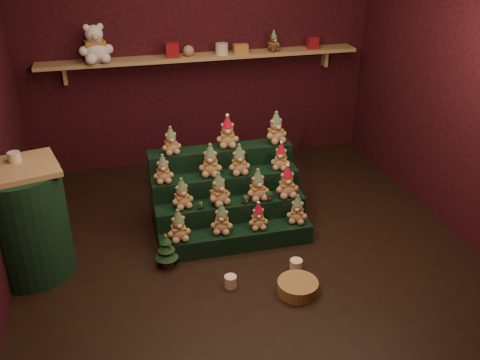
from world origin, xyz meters
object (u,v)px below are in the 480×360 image
object	(u,v)px
mini_christmas_tree	(166,250)
mug_left	(231,281)
riser_tier_front	(237,239)
snow_globe_b	(245,199)
side_table	(25,222)
snow_globe_a	(201,205)
wicker_basket	(298,287)
snow_globe_c	(269,196)
white_bear	(94,38)
mug_right	(296,265)
brown_bear	(274,41)

from	to	relation	value
mini_christmas_tree	mug_left	xyz separation A→B (m)	(0.47, -0.42, -0.11)
riser_tier_front	snow_globe_b	bearing A→B (deg)	52.64
side_table	mini_christmas_tree	distance (m)	1.18
snow_globe_a	snow_globe_b	xyz separation A→B (m)	(0.42, 0.00, 0.01)
mini_christmas_tree	mug_left	world-z (taller)	mini_christmas_tree
mini_christmas_tree	wicker_basket	xyz separation A→B (m)	(0.98, -0.62, -0.11)
snow_globe_c	mini_christmas_tree	world-z (taller)	snow_globe_c
mug_left	side_table	bearing A→B (deg)	158.23
snow_globe_c	white_bear	world-z (taller)	white_bear
snow_globe_a	side_table	world-z (taller)	side_table
mini_christmas_tree	mug_right	world-z (taller)	mini_christmas_tree
snow_globe_b	snow_globe_c	distance (m)	0.23
snow_globe_a	white_bear	distance (m)	2.20
snow_globe_c	white_bear	distance (m)	2.50
snow_globe_c	side_table	world-z (taller)	side_table
snow_globe_b	mug_right	distance (m)	0.78
brown_bear	mini_christmas_tree	bearing A→B (deg)	-142.34
brown_bear	snow_globe_b	bearing A→B (deg)	-128.84
mini_christmas_tree	mug_right	bearing A→B (deg)	-17.94
riser_tier_front	snow_globe_b	distance (m)	0.37
snow_globe_b	side_table	bearing A→B (deg)	-177.84
riser_tier_front	wicker_basket	distance (m)	0.81
snow_globe_c	mini_christmas_tree	size ratio (longest dim) A/B	0.28
snow_globe_b	mug_left	size ratio (longest dim) A/B	0.86
snow_globe_c	white_bear	xyz separation A→B (m)	(-1.42, 1.69, 1.16)
riser_tier_front	side_table	size ratio (longest dim) A/B	1.42
mug_left	wicker_basket	bearing A→B (deg)	-21.81
snow_globe_b	snow_globe_c	size ratio (longest dim) A/B	0.93
mini_christmas_tree	snow_globe_a	bearing A→B (deg)	38.63
snow_globe_b	wicker_basket	distance (m)	0.99
snow_globe_b	mug_left	xyz separation A→B (m)	(-0.31, -0.70, -0.35)
side_table	brown_bear	bearing A→B (deg)	19.45
mini_christmas_tree	white_bear	distance (m)	2.47
mug_right	brown_bear	size ratio (longest dim) A/B	0.48
snow_globe_b	mug_right	size ratio (longest dim) A/B	0.80
brown_bear	snow_globe_a	bearing A→B (deg)	-139.39
snow_globe_b	riser_tier_front	bearing A→B (deg)	-127.36
white_bear	brown_bear	world-z (taller)	white_bear
riser_tier_front	brown_bear	xyz separation A→B (m)	(0.89, 1.85, 1.34)
side_table	mug_left	world-z (taller)	side_table
riser_tier_front	snow_globe_a	world-z (taller)	snow_globe_a
white_bear	snow_globe_b	bearing A→B (deg)	-62.82
side_table	mug_left	bearing A→B (deg)	-35.93
snow_globe_c	mini_christmas_tree	bearing A→B (deg)	-164.02
snow_globe_c	mug_left	size ratio (longest dim) A/B	0.93
mug_right	wicker_basket	world-z (taller)	mug_right
snow_globe_a	mug_left	world-z (taller)	snow_globe_a
riser_tier_front	mug_right	world-z (taller)	riser_tier_front
mini_christmas_tree	snow_globe_b	bearing A→B (deg)	20.30
wicker_basket	snow_globe_b	bearing A→B (deg)	102.57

